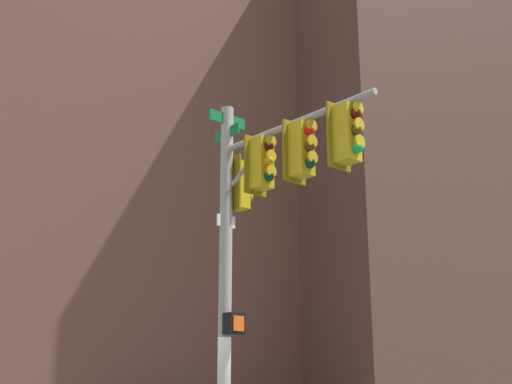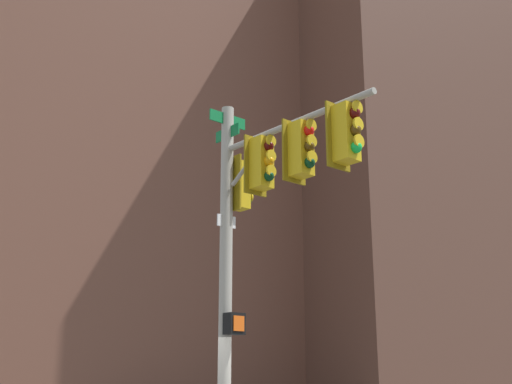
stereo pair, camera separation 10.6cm
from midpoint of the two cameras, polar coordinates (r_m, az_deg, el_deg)
name	(u,v)px [view 2 (the right image)]	position (r m, az deg, el deg)	size (l,w,h in m)	color
signal_pole_assembly	(260,208)	(12.33, 0.61, -1.39)	(1.73, 4.01, 7.18)	#9E998C
building_brick_nearside	(135,107)	(53.62, -10.45, 7.33)	(27.97, 20.43, 45.13)	brown
building_brick_midblock	(432,160)	(50.98, 15.21, 2.69)	(21.77, 16.30, 34.85)	brown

